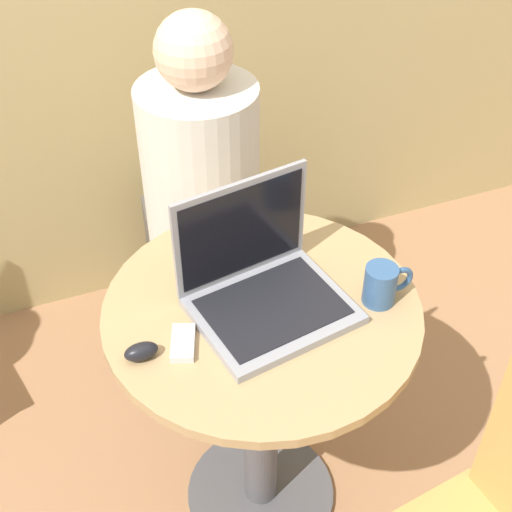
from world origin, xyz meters
TOP-DOWN VIEW (x-y plane):
  - ground_plane at (0.00, 0.00)m, footprint 12.00×12.00m
  - round_table at (0.00, 0.00)m, footprint 0.69×0.69m
  - laptop at (0.00, 0.01)m, footprint 0.35×0.31m
  - cell_phone at (-0.19, -0.05)m, footprint 0.08×0.11m
  - computer_mouse at (-0.28, -0.05)m, footprint 0.07×0.04m
  - coffee_cup at (0.24, -0.08)m, footprint 0.12×0.07m
  - person_seated at (0.04, 0.59)m, footprint 0.35×0.51m

SIDE VIEW (x-z plane):
  - ground_plane at x=0.00m, z-range 0.00..0.00m
  - person_seated at x=0.04m, z-range -0.09..1.10m
  - round_table at x=0.00m, z-range 0.15..0.90m
  - cell_phone at x=-0.19m, z-range 0.75..0.77m
  - computer_mouse at x=-0.28m, z-range 0.75..0.79m
  - coffee_cup at x=0.24m, z-range 0.75..0.84m
  - laptop at x=0.00m, z-range 0.67..0.94m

